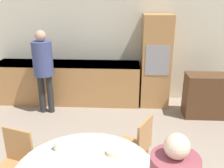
{
  "coord_description": "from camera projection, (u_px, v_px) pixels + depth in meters",
  "views": [
    {
      "loc": [
        0.11,
        -0.4,
        2.28
      ],
      "look_at": [
        -0.07,
        2.91,
        1.07
      ],
      "focal_mm": 40.0,
      "sensor_mm": 36.0,
      "label": 1
    }
  ],
  "objects": [
    {
      "name": "person_standing",
      "position": [
        43.0,
        64.0,
        4.76
      ],
      "size": [
        0.38,
        0.38,
        1.65
      ],
      "color": "#262628",
      "rests_on": "ground_plane"
    },
    {
      "name": "sideboard",
      "position": [
        211.0,
        96.0,
        4.8
      ],
      "size": [
        1.0,
        0.45,
        0.84
      ],
      "color": "#51331E",
      "rests_on": "ground_plane"
    },
    {
      "name": "chair_far_right",
      "position": [
        137.0,
        146.0,
        3.11
      ],
      "size": [
        0.54,
        0.54,
        0.87
      ],
      "rotation": [
        0.0,
        0.0,
        4.22
      ],
      "color": "#AD7A47",
      "rests_on": "ground_plane"
    },
    {
      "name": "chair_far_left",
      "position": [
        14.0,
        163.0,
        2.79
      ],
      "size": [
        0.5,
        0.5,
        0.87
      ],
      "rotation": [
        0.0,
        0.0,
        5.97
      ],
      "color": "#AD7A47",
      "rests_on": "ground_plane"
    },
    {
      "name": "wall_back",
      "position": [
        121.0,
        41.0,
        5.4
      ],
      "size": [
        6.98,
        0.05,
        2.6
      ],
      "color": "beige",
      "rests_on": "ground_plane"
    },
    {
      "name": "kitchen_counter",
      "position": [
        69.0,
        82.0,
        5.43
      ],
      "size": [
        3.04,
        0.6,
        0.89
      ],
      "color": "#AD7A47",
      "rests_on": "ground_plane"
    },
    {
      "name": "oven_unit",
      "position": [
        155.0,
        61.0,
        5.17
      ],
      "size": [
        0.58,
        0.59,
        1.9
      ],
      "color": "#AD7A47",
      "rests_on": "ground_plane"
    },
    {
      "name": "cup",
      "position": [
        57.0,
        146.0,
        2.62
      ],
      "size": [
        0.08,
        0.08,
        0.09
      ],
      "color": "silver",
      "rests_on": "dining_table"
    },
    {
      "name": "bowl_near",
      "position": [
        113.0,
        152.0,
        2.57
      ],
      "size": [
        0.14,
        0.14,
        0.05
      ],
      "color": "beige",
      "rests_on": "dining_table"
    }
  ]
}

